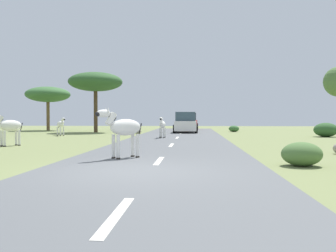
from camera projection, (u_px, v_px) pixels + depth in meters
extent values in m
plane|color=olive|center=(132.00, 173.00, 8.85)|extent=(90.00, 90.00, 0.00)
cube|color=#56595B|center=(151.00, 172.00, 8.82)|extent=(6.00, 64.00, 0.05)
cube|color=silver|center=(116.00, 215.00, 4.83)|extent=(0.16, 2.00, 0.01)
cube|color=silver|center=(159.00, 161.00, 10.81)|extent=(0.16, 2.00, 0.01)
cube|color=silver|center=(171.00, 145.00, 16.79)|extent=(0.16, 2.00, 0.01)
cube|color=silver|center=(177.00, 138.00, 22.78)|extent=(0.16, 2.00, 0.01)
cube|color=silver|center=(181.00, 133.00, 28.76)|extent=(0.16, 2.00, 0.01)
cube|color=silver|center=(183.00, 130.00, 34.74)|extent=(0.16, 2.00, 0.01)
ellipsoid|color=silver|center=(162.00, 125.00, 22.81)|extent=(0.42, 0.97, 0.45)
cylinder|color=silver|center=(160.00, 133.00, 22.53)|extent=(0.10, 0.10, 0.65)
cylinder|color=#28231E|center=(160.00, 138.00, 22.53)|extent=(0.11, 0.11, 0.04)
cylinder|color=silver|center=(164.00, 133.00, 22.50)|extent=(0.10, 0.10, 0.65)
cylinder|color=#28231E|center=(164.00, 138.00, 22.51)|extent=(0.11, 0.11, 0.04)
cylinder|color=silver|center=(161.00, 132.00, 23.15)|extent=(0.10, 0.10, 0.65)
cylinder|color=#28231E|center=(161.00, 137.00, 23.15)|extent=(0.11, 0.11, 0.04)
cylinder|color=silver|center=(165.00, 132.00, 23.12)|extent=(0.10, 0.10, 0.65)
cylinder|color=#28231E|center=(165.00, 137.00, 23.13)|extent=(0.11, 0.11, 0.04)
cylinder|color=silver|center=(162.00, 121.00, 22.35)|extent=(0.19, 0.35, 0.38)
cube|color=black|center=(162.00, 120.00, 22.35)|extent=(0.05, 0.32, 0.26)
ellipsoid|color=silver|center=(161.00, 119.00, 22.12)|extent=(0.19, 0.42, 0.21)
ellipsoid|color=black|center=(161.00, 119.00, 21.96)|extent=(0.13, 0.15, 0.12)
cone|color=silver|center=(160.00, 117.00, 22.23)|extent=(0.08, 0.08, 0.12)
cone|color=silver|center=(162.00, 117.00, 22.22)|extent=(0.08, 0.08, 0.12)
cylinder|color=black|center=(163.00, 126.00, 23.28)|extent=(0.04, 0.14, 0.38)
ellipsoid|color=silver|center=(10.00, 125.00, 16.89)|extent=(0.98, 1.16, 0.52)
cylinder|color=silver|center=(2.00, 138.00, 16.71)|extent=(0.15, 0.15, 0.75)
cylinder|color=#28231E|center=(2.00, 146.00, 16.72)|extent=(0.18, 0.18, 0.05)
cylinder|color=silver|center=(5.00, 139.00, 16.54)|extent=(0.15, 0.15, 0.75)
cylinder|color=#28231E|center=(5.00, 146.00, 16.55)|extent=(0.18, 0.18, 0.05)
cylinder|color=silver|center=(16.00, 138.00, 17.28)|extent=(0.15, 0.15, 0.75)
cylinder|color=#28231E|center=(16.00, 145.00, 17.29)|extent=(0.18, 0.18, 0.05)
cylinder|color=silver|center=(19.00, 138.00, 17.11)|extent=(0.15, 0.15, 0.75)
cylinder|color=#28231E|center=(19.00, 145.00, 17.12)|extent=(0.18, 0.18, 0.05)
cylinder|color=black|center=(21.00, 127.00, 17.33)|extent=(0.12, 0.15, 0.45)
ellipsoid|color=silver|center=(126.00, 127.00, 11.56)|extent=(1.13, 1.11, 0.53)
cylinder|color=silver|center=(113.00, 146.00, 11.45)|extent=(0.16, 0.16, 0.77)
cylinder|color=#28231E|center=(114.00, 158.00, 11.46)|extent=(0.18, 0.18, 0.05)
cylinder|color=silver|center=(118.00, 147.00, 11.23)|extent=(0.16, 0.16, 0.77)
cylinder|color=#28231E|center=(118.00, 158.00, 11.24)|extent=(0.18, 0.18, 0.05)
cylinder|color=silver|center=(133.00, 145.00, 11.92)|extent=(0.16, 0.16, 0.77)
cylinder|color=#28231E|center=(133.00, 156.00, 11.93)|extent=(0.18, 0.18, 0.05)
cylinder|color=silver|center=(138.00, 146.00, 11.70)|extent=(0.16, 0.16, 0.77)
cylinder|color=#28231E|center=(138.00, 157.00, 11.71)|extent=(0.18, 0.18, 0.05)
cylinder|color=silver|center=(111.00, 119.00, 11.20)|extent=(0.43, 0.43, 0.45)
cube|color=black|center=(111.00, 116.00, 11.20)|extent=(0.30, 0.29, 0.31)
ellipsoid|color=silver|center=(104.00, 113.00, 11.03)|extent=(0.50, 0.49, 0.25)
ellipsoid|color=black|center=(98.00, 114.00, 10.91)|extent=(0.22, 0.22, 0.15)
cone|color=silver|center=(106.00, 110.00, 11.16)|extent=(0.13, 0.13, 0.14)
cone|color=silver|center=(108.00, 110.00, 11.05)|extent=(0.13, 0.13, 0.14)
cylinder|color=black|center=(140.00, 130.00, 11.92)|extent=(0.14, 0.14, 0.46)
ellipsoid|color=silver|center=(60.00, 124.00, 26.34)|extent=(0.90, 0.98, 0.45)
cylinder|color=silver|center=(60.00, 131.00, 26.03)|extent=(0.13, 0.13, 0.65)
cylinder|color=#28231E|center=(60.00, 135.00, 26.04)|extent=(0.15, 0.15, 0.04)
cylinder|color=silver|center=(64.00, 131.00, 26.17)|extent=(0.13, 0.13, 0.65)
cylinder|color=#28231E|center=(64.00, 135.00, 26.18)|extent=(0.15, 0.15, 0.04)
cylinder|color=silver|center=(57.00, 131.00, 26.53)|extent=(0.13, 0.13, 0.65)
cylinder|color=#28231E|center=(57.00, 135.00, 26.54)|extent=(0.15, 0.15, 0.04)
cylinder|color=silver|center=(61.00, 131.00, 26.68)|extent=(0.13, 0.13, 0.65)
cylinder|color=#28231E|center=(61.00, 135.00, 26.68)|extent=(0.15, 0.15, 0.04)
cylinder|color=silver|center=(63.00, 121.00, 25.96)|extent=(0.35, 0.37, 0.38)
cube|color=black|center=(63.00, 120.00, 25.96)|extent=(0.23, 0.26, 0.26)
ellipsoid|color=silver|center=(64.00, 119.00, 25.78)|extent=(0.40, 0.43, 0.21)
ellipsoid|color=black|center=(64.00, 119.00, 25.64)|extent=(0.19, 0.19, 0.12)
cone|color=silver|center=(62.00, 118.00, 25.82)|extent=(0.11, 0.11, 0.12)
cone|color=silver|center=(64.00, 118.00, 25.89)|extent=(0.11, 0.11, 0.12)
cylinder|color=black|center=(58.00, 125.00, 26.73)|extent=(0.11, 0.13, 0.39)
cube|color=white|center=(186.00, 126.00, 30.54)|extent=(1.84, 4.22, 0.80)
cube|color=#334751|center=(185.00, 117.00, 30.32)|extent=(1.66, 2.22, 0.76)
cube|color=black|center=(186.00, 128.00, 32.70)|extent=(1.71, 0.18, 0.24)
cylinder|color=black|center=(196.00, 128.00, 31.84)|extent=(0.23, 0.68, 0.68)
cylinder|color=black|center=(176.00, 128.00, 31.95)|extent=(0.23, 0.68, 0.68)
cylinder|color=black|center=(196.00, 129.00, 29.15)|extent=(0.23, 0.68, 0.68)
cylinder|color=black|center=(174.00, 129.00, 29.26)|extent=(0.23, 0.68, 0.68)
cube|color=red|center=(188.00, 124.00, 37.78)|extent=(2.00, 4.28, 0.80)
cube|color=#334751|center=(188.00, 117.00, 37.56)|extent=(1.74, 2.28, 0.76)
cube|color=black|center=(187.00, 126.00, 39.94)|extent=(1.72, 0.24, 0.24)
cylinder|color=black|center=(195.00, 126.00, 39.11)|extent=(0.25, 0.69, 0.68)
cylinder|color=black|center=(179.00, 126.00, 39.15)|extent=(0.25, 0.69, 0.68)
cylinder|color=black|center=(197.00, 127.00, 36.41)|extent=(0.25, 0.69, 0.68)
cylinder|color=black|center=(179.00, 127.00, 36.45)|extent=(0.25, 0.69, 0.68)
cylinder|color=brown|center=(48.00, 116.00, 36.16)|extent=(0.32, 0.32, 2.87)
ellipsoid|color=#386633|center=(48.00, 94.00, 36.10)|extent=(4.44, 4.44, 1.55)
cylinder|color=#4C3823|center=(96.00, 112.00, 31.84)|extent=(0.34, 0.34, 3.66)
ellipsoid|color=#2D5628|center=(96.00, 82.00, 31.77)|extent=(4.78, 4.78, 1.67)
ellipsoid|color=#4C7038|center=(302.00, 154.00, 10.03)|extent=(1.13, 1.01, 0.68)
ellipsoid|color=#2D5628|center=(326.00, 130.00, 24.59)|extent=(1.63, 1.46, 0.98)
ellipsoid|color=#386633|center=(234.00, 129.00, 32.94)|extent=(0.96, 0.86, 0.57)
ellipsoid|color=#A89E8C|center=(138.00, 131.00, 29.59)|extent=(0.59, 0.46, 0.35)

